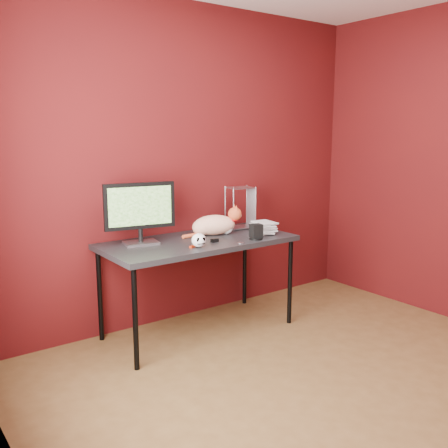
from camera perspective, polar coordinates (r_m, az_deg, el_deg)
room at (r=2.85m, az=14.95°, el=7.48°), size 3.52×3.52×2.61m
desk at (r=3.88m, az=-2.93°, el=-2.52°), size 1.50×0.70×0.75m
monitor at (r=3.72m, az=-9.60°, el=1.57°), size 0.53×0.21×0.46m
cat at (r=4.03m, az=-1.07°, el=-0.07°), size 0.51×0.29×0.24m
skull_mug at (r=3.61m, az=-2.90°, el=-1.86°), size 0.11×0.11×0.10m
speaker at (r=3.88m, az=3.69°, el=-0.95°), size 0.10×0.10×0.12m
book_stack at (r=4.05m, az=3.63°, el=6.00°), size 0.23×0.25×1.01m
wire_rack at (r=4.29m, az=1.88°, el=1.91°), size 0.24×0.21×0.36m
pocket_knife at (r=3.62m, az=-3.48°, el=-2.55°), size 0.08×0.05×0.02m
black_gadget at (r=3.79m, az=-1.08°, el=-1.87°), size 0.06×0.03×0.03m
washer at (r=3.75m, az=1.91°, el=-2.16°), size 0.05×0.05×0.00m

